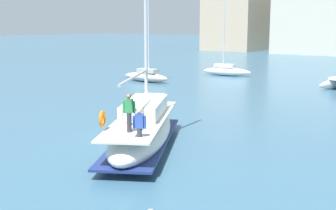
# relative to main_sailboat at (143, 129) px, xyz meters

# --- Properties ---
(ground_plane) EXTENTS (400.00, 400.00, 0.00)m
(ground_plane) POSITION_rel_main_sailboat_xyz_m (-1.58, 1.57, -0.90)
(ground_plane) COLOR #38607A
(main_sailboat) EXTENTS (6.90, 9.51, 12.44)m
(main_sailboat) POSITION_rel_main_sailboat_xyz_m (0.00, 0.00, 0.00)
(main_sailboat) COLOR white
(main_sailboat) RESTS_ON ground
(moored_sloop_near) EXTENTS (5.82, 1.56, 10.10)m
(moored_sloop_near) POSITION_rel_main_sailboat_xyz_m (-16.10, 19.44, -0.26)
(moored_sloop_near) COLOR #B7B2A8
(moored_sloop_near) RESTS_ON ground
(moored_sloop_far) EXTENTS (5.83, 2.26, 9.43)m
(moored_sloop_far) POSITION_rel_main_sailboat_xyz_m (-12.34, 29.27, -0.28)
(moored_sloop_far) COLOR white
(moored_sloop_far) RESTS_ON ground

